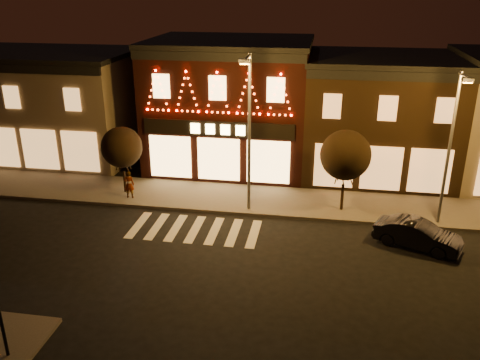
# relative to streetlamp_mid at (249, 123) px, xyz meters

# --- Properties ---
(ground) EXTENTS (120.00, 120.00, 0.00)m
(ground) POSITION_rel_streetlamp_mid_xyz_m (-2.35, -6.35, -5.02)
(ground) COLOR black
(ground) RESTS_ON ground
(sidewalk_far) EXTENTS (44.00, 4.00, 0.15)m
(sidewalk_far) POSITION_rel_streetlamp_mid_xyz_m (-0.35, 1.65, -4.94)
(sidewalk_far) COLOR #47423D
(sidewalk_far) RESTS_ON ground
(building_left) EXTENTS (12.20, 8.28, 7.30)m
(building_left) POSITION_rel_streetlamp_mid_xyz_m (-15.35, 7.64, -1.36)
(building_left) COLOR #786955
(building_left) RESTS_ON ground
(building_pulp) EXTENTS (10.20, 8.34, 8.30)m
(building_pulp) POSITION_rel_streetlamp_mid_xyz_m (-2.35, 7.62, -0.85)
(building_pulp) COLOR black
(building_pulp) RESTS_ON ground
(building_right_a) EXTENTS (9.20, 8.28, 7.50)m
(building_right_a) POSITION_rel_streetlamp_mid_xyz_m (7.15, 7.64, -1.25)
(building_right_a) COLOR #2F1F10
(building_right_a) RESTS_ON ground
(streetlamp_mid) EXTENTS (0.52, 1.89, 8.30)m
(streetlamp_mid) POSITION_rel_streetlamp_mid_xyz_m (0.00, 0.00, 0.00)
(streetlamp_mid) COLOR #59595E
(streetlamp_mid) RESTS_ON sidewalk_far
(streetlamp_right) EXTENTS (0.50, 1.76, 7.71)m
(streetlamp_right) POSITION_rel_streetlamp_mid_xyz_m (9.81, 0.02, -0.35)
(streetlamp_right) COLOR #59595E
(streetlamp_right) RESTS_ON sidewalk_far
(tree_left) EXTENTS (2.34, 2.34, 3.91)m
(tree_left) POSITION_rel_streetlamp_mid_xyz_m (-7.50, 1.38, -2.13)
(tree_left) COLOR black
(tree_left) RESTS_ON sidewalk_far
(tree_right) EXTENTS (2.65, 2.65, 4.42)m
(tree_right) POSITION_rel_streetlamp_mid_xyz_m (4.96, 0.99, -1.77)
(tree_right) COLOR black
(tree_right) RESTS_ON sidewalk_far
(dark_sedan) EXTENTS (4.17, 2.79, 1.30)m
(dark_sedan) POSITION_rel_streetlamp_mid_xyz_m (8.38, -2.37, -4.37)
(dark_sedan) COLOR black
(dark_sedan) RESTS_ON ground
(pedestrian) EXTENTS (0.60, 0.41, 1.61)m
(pedestrian) POSITION_rel_streetlamp_mid_xyz_m (-6.92, 0.61, -4.07)
(pedestrian) COLOR gray
(pedestrian) RESTS_ON sidewalk_far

